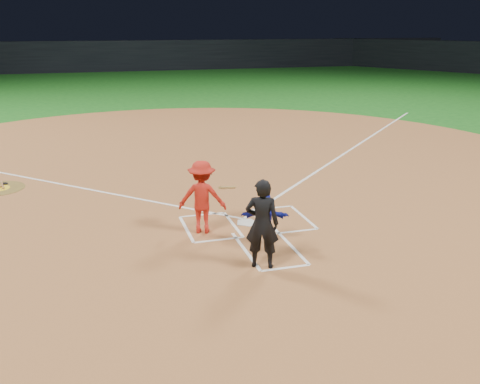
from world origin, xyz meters
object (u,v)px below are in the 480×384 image
object	(u,v)px
home_plate	(247,223)
catcher	(265,218)
umpire	(262,224)
batter_at_plate	(202,197)

from	to	relation	value
home_plate	catcher	size ratio (longest dim) A/B	0.49
catcher	umpire	xyz separation A→B (m)	(-0.47, -1.20, 0.36)
catcher	home_plate	bearing A→B (deg)	-69.67
home_plate	batter_at_plate	xyz separation A→B (m)	(-1.23, -0.27, 0.90)
home_plate	catcher	distance (m)	1.50
catcher	batter_at_plate	bearing A→B (deg)	-21.83
home_plate	catcher	bearing A→B (deg)	90.74
home_plate	batter_at_plate	bearing A→B (deg)	12.63
catcher	batter_at_plate	world-z (taller)	batter_at_plate
umpire	batter_at_plate	world-z (taller)	umpire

